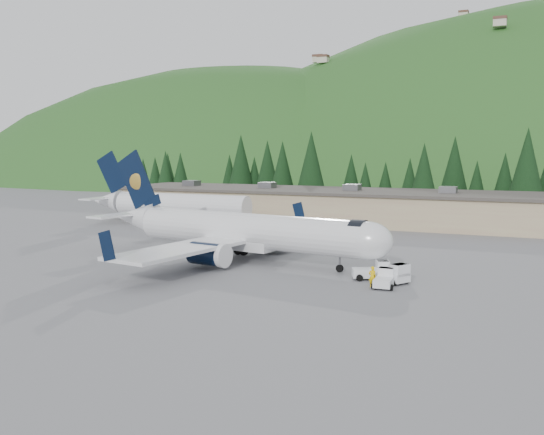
{
  "coord_description": "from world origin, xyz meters",
  "views": [
    {
      "loc": [
        27.43,
        -56.24,
        11.64
      ],
      "look_at": [
        0.0,
        6.0,
        4.0
      ],
      "focal_mm": 40.0,
      "sensor_mm": 36.0,
      "label": 1
    }
  ],
  "objects_px": {
    "second_airliner": "(166,204)",
    "terminal_building": "(322,205)",
    "baggage_tug_b": "(392,274)",
    "baggage_tug_c": "(385,279)",
    "ramp_worker": "(372,277)",
    "airliner": "(241,231)",
    "baggage_tug_a": "(374,271)"
  },
  "relations": [
    {
      "from": "second_airliner",
      "to": "terminal_building",
      "type": "distance_m",
      "value": 25.55
    },
    {
      "from": "baggage_tug_b",
      "to": "terminal_building",
      "type": "xyz_separation_m",
      "value": [
        -21.07,
        42.25,
        1.81
      ]
    },
    {
      "from": "baggage_tug_c",
      "to": "ramp_worker",
      "type": "height_order",
      "value": "ramp_worker"
    },
    {
      "from": "airliner",
      "to": "ramp_worker",
      "type": "height_order",
      "value": "airliner"
    },
    {
      "from": "baggage_tug_a",
      "to": "ramp_worker",
      "type": "relative_size",
      "value": 2.02
    },
    {
      "from": "baggage_tug_b",
      "to": "second_airliner",
      "type": "bearing_deg",
      "value": 177.74
    },
    {
      "from": "airliner",
      "to": "terminal_building",
      "type": "xyz_separation_m",
      "value": [
        -4.0,
        37.85,
        -0.48
      ]
    },
    {
      "from": "airliner",
      "to": "second_airliner",
      "type": "distance_m",
      "value": 32.39
    },
    {
      "from": "airliner",
      "to": "terminal_building",
      "type": "height_order",
      "value": "airliner"
    },
    {
      "from": "baggage_tug_a",
      "to": "baggage_tug_c",
      "type": "relative_size",
      "value": 1.22
    },
    {
      "from": "baggage_tug_c",
      "to": "terminal_building",
      "type": "xyz_separation_m",
      "value": [
        -20.83,
        44.04,
        1.93
      ]
    },
    {
      "from": "airliner",
      "to": "baggage_tug_b",
      "type": "bearing_deg",
      "value": -5.79
    },
    {
      "from": "second_airliner",
      "to": "baggage_tug_c",
      "type": "bearing_deg",
      "value": -34.54
    },
    {
      "from": "baggage_tug_a",
      "to": "terminal_building",
      "type": "bearing_deg",
      "value": 92.64
    },
    {
      "from": "baggage_tug_c",
      "to": "ramp_worker",
      "type": "xyz_separation_m",
      "value": [
        -0.98,
        -0.43,
        0.2
      ]
    },
    {
      "from": "airliner",
      "to": "ramp_worker",
      "type": "bearing_deg",
      "value": -14.0
    },
    {
      "from": "baggage_tug_b",
      "to": "baggage_tug_c",
      "type": "height_order",
      "value": "baggage_tug_b"
    },
    {
      "from": "baggage_tug_a",
      "to": "ramp_worker",
      "type": "xyz_separation_m",
      "value": [
        0.62,
        -3.03,
        0.12
      ]
    },
    {
      "from": "baggage_tug_a",
      "to": "baggage_tug_b",
      "type": "xyz_separation_m",
      "value": [
        1.84,
        -0.81,
        0.04
      ]
    },
    {
      "from": "baggage_tug_c",
      "to": "ramp_worker",
      "type": "distance_m",
      "value": 1.09
    },
    {
      "from": "airliner",
      "to": "terminal_building",
      "type": "relative_size",
      "value": 0.49
    },
    {
      "from": "baggage_tug_b",
      "to": "baggage_tug_c",
      "type": "relative_size",
      "value": 1.28
    },
    {
      "from": "terminal_building",
      "to": "ramp_worker",
      "type": "height_order",
      "value": "terminal_building"
    },
    {
      "from": "second_airliner",
      "to": "terminal_building",
      "type": "bearing_deg",
      "value": 38.78
    },
    {
      "from": "baggage_tug_c",
      "to": "baggage_tug_b",
      "type": "bearing_deg",
      "value": -10.53
    },
    {
      "from": "baggage_tug_c",
      "to": "terminal_building",
      "type": "bearing_deg",
      "value": 22.24
    },
    {
      "from": "ramp_worker",
      "to": "baggage_tug_b",
      "type": "bearing_deg",
      "value": -146.22
    },
    {
      "from": "airliner",
      "to": "terminal_building",
      "type": "distance_m",
      "value": 38.06
    },
    {
      "from": "second_airliner",
      "to": "baggage_tug_b",
      "type": "xyz_separation_m",
      "value": [
        40.98,
        -26.25,
        -2.51
      ]
    },
    {
      "from": "airliner",
      "to": "baggage_tug_a",
      "type": "distance_m",
      "value": 15.82
    },
    {
      "from": "second_airliner",
      "to": "terminal_building",
      "type": "xyz_separation_m",
      "value": [
        19.91,
        16.0,
        -0.7
      ]
    },
    {
      "from": "airliner",
      "to": "baggage_tug_a",
      "type": "bearing_deg",
      "value": -4.61
    }
  ]
}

